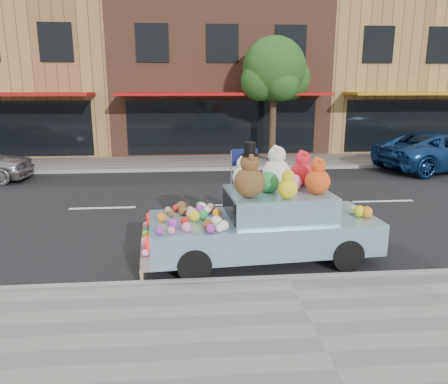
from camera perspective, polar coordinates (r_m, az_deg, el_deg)
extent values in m
plane|color=black|center=(12.37, 2.96, -1.66)|extent=(120.00, 120.00, 0.00)
cube|color=gray|center=(6.45, 11.36, -16.89)|extent=(60.00, 3.00, 0.12)
cube|color=gray|center=(18.66, 0.18, 3.92)|extent=(60.00, 3.00, 0.12)
cube|color=gray|center=(7.73, 8.21, -11.25)|extent=(60.00, 0.12, 0.13)
cube|color=gray|center=(17.19, 0.64, 3.05)|extent=(60.00, 0.12, 0.13)
cube|color=#A58245|center=(25.20, -25.06, 13.14)|extent=(10.00, 8.00, 7.00)
cube|color=#332D2B|center=(25.48, -25.97, 21.33)|extent=(10.00, 8.00, 0.30)
cube|color=black|center=(20.53, -21.12, 17.79)|extent=(1.40, 0.06, 1.60)
cube|color=brown|center=(23.85, -1.07, 14.43)|extent=(10.00, 8.00, 7.00)
cube|color=#332D2B|center=(24.15, -1.11, 23.13)|extent=(10.00, 8.00, 0.30)
cube|color=black|center=(19.93, -0.21, 8.46)|extent=(8.50, 0.06, 2.40)
cube|color=#9E110E|center=(18.97, 0.02, 12.71)|extent=(9.00, 1.80, 0.12)
cube|color=black|center=(19.88, -9.35, 18.66)|extent=(1.40, 0.06, 1.60)
cube|color=black|center=(19.91, -0.22, 18.83)|extent=(1.40, 0.06, 1.60)
cube|color=black|center=(20.38, 8.68, 18.57)|extent=(1.40, 0.06, 1.60)
cube|color=#A58245|center=(26.51, 21.69, 13.44)|extent=(10.00, 8.00, 7.00)
cube|color=#332D2B|center=(26.78, 22.45, 21.24)|extent=(10.00, 8.00, 0.30)
cube|color=black|center=(23.05, 25.66, 7.85)|extent=(8.50, 0.06, 2.40)
cube|color=#BF7C16|center=(22.22, 27.23, 11.40)|extent=(9.00, 1.80, 0.12)
cube|color=black|center=(21.66, 19.53, 17.68)|extent=(1.40, 0.06, 1.60)
cube|color=black|center=(23.03, 26.64, 16.76)|extent=(1.40, 0.06, 1.60)
cylinder|color=#38281C|center=(18.74, 6.36, 8.63)|extent=(0.28, 0.28, 3.20)
sphere|color=#234F16|center=(18.66, 6.55, 15.74)|extent=(2.60, 2.60, 2.60)
sphere|color=#234F16|center=(19.10, 8.46, 14.44)|extent=(1.80, 1.80, 1.80)
sphere|color=#234F16|center=(18.35, 4.74, 14.25)|extent=(1.60, 1.60, 1.60)
sphere|color=#234F16|center=(18.11, 7.53, 13.86)|extent=(1.40, 1.40, 1.40)
sphere|color=#234F16|center=(19.19, 5.25, 14.82)|extent=(1.60, 1.60, 1.60)
imported|color=navy|center=(19.20, 26.67, 4.79)|extent=(5.83, 3.75, 1.49)
cylinder|color=black|center=(8.36, 15.77, -7.90)|extent=(0.61, 0.24, 0.60)
cylinder|color=black|center=(9.70, 11.91, -4.58)|extent=(0.61, 0.24, 0.60)
cylinder|color=black|center=(7.64, -3.90, -9.49)|extent=(0.61, 0.24, 0.60)
cylinder|color=black|center=(9.09, -4.86, -5.59)|extent=(0.61, 0.24, 0.60)
cube|color=#7FA8BD|center=(8.50, 5.02, -5.23)|extent=(4.41, 2.02, 0.60)
cube|color=#7FA8BD|center=(8.41, 7.09, -1.56)|extent=(2.01, 1.64, 0.50)
cube|color=silver|center=(8.30, -10.13, -6.97)|extent=(0.29, 1.79, 0.26)
cube|color=red|center=(7.55, -9.89, -6.53)|extent=(0.08, 0.28, 0.16)
cube|color=red|center=(8.84, -9.86, -3.45)|extent=(0.08, 0.28, 0.16)
cube|color=black|center=(8.20, 0.70, -1.87)|extent=(0.14, 1.30, 0.40)
sphere|color=brown|center=(7.79, 3.33, 1.26)|extent=(0.55, 0.55, 0.55)
sphere|color=brown|center=(7.72, 3.37, 3.84)|extent=(0.34, 0.34, 0.34)
sphere|color=brown|center=(7.59, 3.51, 4.51)|extent=(0.13, 0.13, 0.13)
sphere|color=brown|center=(7.82, 3.25, 4.80)|extent=(0.13, 0.13, 0.13)
cylinder|color=black|center=(7.70, 3.39, 4.91)|extent=(0.33, 0.33, 0.02)
cylinder|color=black|center=(7.68, 3.40, 5.72)|extent=(0.21, 0.21, 0.22)
sphere|color=#F5E2C3|center=(8.63, 6.86, 2.46)|extent=(0.56, 0.56, 0.56)
sphere|color=#F5E2C3|center=(8.56, 6.93, 4.82)|extent=(0.35, 0.35, 0.35)
sphere|color=#F5E2C3|center=(8.43, 7.12, 5.44)|extent=(0.13, 0.13, 0.13)
sphere|color=#F5E2C3|center=(8.66, 6.79, 5.68)|extent=(0.13, 0.13, 0.13)
sphere|color=#C74112|center=(8.23, 12.12, 1.34)|extent=(0.47, 0.47, 0.47)
sphere|color=#C74112|center=(8.17, 12.23, 3.39)|extent=(0.29, 0.29, 0.29)
sphere|color=#C74112|center=(8.06, 12.48, 3.91)|extent=(0.11, 0.11, 0.11)
sphere|color=#C74112|center=(8.25, 12.06, 4.16)|extent=(0.11, 0.11, 0.11)
sphere|color=red|center=(8.85, 10.19, 2.38)|extent=(0.48, 0.48, 0.48)
sphere|color=red|center=(8.79, 10.28, 4.35)|extent=(0.30, 0.30, 0.30)
sphere|color=red|center=(8.68, 10.48, 4.87)|extent=(0.11, 0.11, 0.11)
sphere|color=red|center=(8.88, 10.13, 5.09)|extent=(0.11, 0.11, 0.11)
sphere|color=white|center=(8.58, 2.48, 2.00)|extent=(0.41, 0.41, 0.41)
sphere|color=white|center=(8.53, 2.50, 3.75)|extent=(0.26, 0.26, 0.26)
sphere|color=white|center=(8.43, 2.59, 4.20)|extent=(0.10, 0.10, 0.10)
sphere|color=white|center=(8.60, 2.43, 4.40)|extent=(0.10, 0.10, 0.10)
sphere|color=gold|center=(7.79, 8.31, 0.40)|extent=(0.36, 0.36, 0.36)
sphere|color=gold|center=(7.74, 8.37, 2.06)|extent=(0.22, 0.22, 0.22)
sphere|color=gold|center=(7.66, 8.52, 2.47)|extent=(0.08, 0.08, 0.08)
sphere|color=gold|center=(7.80, 8.26, 2.70)|extent=(0.08, 0.08, 0.08)
sphere|color=#22803D|center=(8.25, 5.84, 1.25)|extent=(0.40, 0.40, 0.40)
sphere|color=pink|center=(8.45, 9.03, 1.24)|extent=(0.32, 0.32, 0.32)
sphere|color=#AA1B12|center=(7.90, -5.10, -3.81)|extent=(0.16, 0.16, 0.16)
sphere|color=beige|center=(8.70, -2.87, -1.99)|extent=(0.19, 0.19, 0.19)
sphere|color=silver|center=(8.55, -2.18, -2.40)|extent=(0.16, 0.16, 0.16)
sphere|color=brown|center=(8.51, -5.40, -2.47)|extent=(0.17, 0.17, 0.17)
sphere|color=pink|center=(7.57, -4.92, -4.59)|extent=(0.17, 0.17, 0.17)
sphere|color=brown|center=(7.63, -2.14, -4.29)|extent=(0.20, 0.20, 0.20)
sphere|color=#872D8B|center=(7.47, -1.74, -4.83)|extent=(0.16, 0.16, 0.16)
sphere|color=#872D8B|center=(8.59, -3.13, -2.26)|extent=(0.18, 0.18, 0.18)
sphere|color=beige|center=(7.76, -1.01, -3.89)|extent=(0.22, 0.22, 0.22)
sphere|color=#872D8B|center=(7.50, -8.46, -4.97)|extent=(0.15, 0.15, 0.15)
sphere|color=orange|center=(8.16, -8.12, -3.29)|extent=(0.17, 0.17, 0.17)
sphere|color=#9E7356|center=(8.68, -1.77, -2.06)|extent=(0.18, 0.18, 0.18)
sphere|color=#872D8B|center=(8.53, -3.10, -2.46)|extent=(0.15, 0.15, 0.15)
sphere|color=#9E7356|center=(8.55, -4.47, -2.41)|extent=(0.16, 0.16, 0.16)
sphere|color=pink|center=(7.49, -6.88, -4.99)|extent=(0.14, 0.14, 0.14)
sphere|color=orange|center=(8.29, -0.93, -2.81)|extent=(0.18, 0.18, 0.18)
sphere|color=yellow|center=(8.81, -6.13, -2.04)|extent=(0.14, 0.14, 0.14)
sphere|color=#22803D|center=(8.88, -3.15, -1.76)|extent=(0.16, 0.16, 0.16)
sphere|color=#9E7356|center=(8.67, -7.32, -2.35)|extent=(0.13, 0.13, 0.13)
sphere|color=beige|center=(7.61, -0.05, -4.38)|extent=(0.18, 0.18, 0.18)
sphere|color=beige|center=(7.54, -0.62, -4.74)|extent=(0.14, 0.14, 0.14)
sphere|color=#22803D|center=(8.21, -2.75, -2.97)|extent=(0.19, 0.19, 0.19)
sphere|color=brown|center=(8.80, -5.58, -1.84)|extent=(0.20, 0.20, 0.20)
sphere|color=brown|center=(8.43, -6.92, -2.82)|extent=(0.13, 0.13, 0.13)
sphere|color=#AA1B12|center=(8.78, -6.34, -2.10)|extent=(0.13, 0.13, 0.13)
sphere|color=yellow|center=(8.13, -3.89, -3.12)|extent=(0.21, 0.21, 0.21)
sphere|color=#872D8B|center=(7.77, -6.66, -4.11)|extent=(0.18, 0.18, 0.18)
sphere|color=#D8A88C|center=(8.19, -4.20, -2.86)|extent=(0.22, 0.22, 0.22)
sphere|color=beige|center=(8.35, -10.18, -5.42)|extent=(0.14, 0.14, 0.14)
sphere|color=#9E7356|center=(8.03, -10.20, -6.18)|extent=(0.15, 0.15, 0.15)
sphere|color=beige|center=(7.97, -10.20, -6.35)|extent=(0.14, 0.14, 0.14)
sphere|color=#22803D|center=(8.58, -10.16, -4.92)|extent=(0.12, 0.12, 0.12)
sphere|color=pink|center=(7.85, -10.21, -6.61)|extent=(0.16, 0.16, 0.16)
sphere|color=yellow|center=(8.32, -10.18, -5.50)|extent=(0.13, 0.13, 0.13)
sphere|color=pink|center=(7.48, -10.24, -7.80)|extent=(0.13, 0.13, 0.13)
sphere|color=pink|center=(8.88, -10.14, -4.24)|extent=(0.13, 0.13, 0.13)
sphere|color=#22803D|center=(9.09, 13.83, -1.53)|extent=(0.24, 0.24, 0.24)
sphere|color=#9E7356|center=(8.81, 13.25, -2.12)|extent=(0.20, 0.20, 0.20)
sphere|color=#872D8B|center=(9.46, 13.31, -0.83)|extent=(0.26, 0.26, 0.26)
sphere|color=orange|center=(8.75, 18.14, -2.51)|extent=(0.22, 0.22, 0.22)
sphere|color=yellow|center=(8.76, 17.26, -2.41)|extent=(0.22, 0.22, 0.22)
sphere|color=silver|center=(8.93, 16.54, -2.23)|extent=(0.17, 0.17, 0.17)
cylinder|color=#997A54|center=(7.61, -10.71, -10.93)|extent=(0.06, 0.06, 0.17)
sphere|color=#997A54|center=(7.58, -10.74, -10.27)|extent=(0.07, 0.07, 0.07)
cylinder|color=#997A54|center=(7.70, -10.70, -10.65)|extent=(0.06, 0.06, 0.17)
sphere|color=#997A54|center=(7.66, -10.73, -10.00)|extent=(0.07, 0.07, 0.07)
cylinder|color=#997A54|center=(7.78, -10.69, -10.37)|extent=(0.06, 0.06, 0.17)
sphere|color=#997A54|center=(7.74, -10.72, -9.73)|extent=(0.07, 0.07, 0.07)
cylinder|color=#997A54|center=(7.86, -10.68, -10.10)|extent=(0.06, 0.06, 0.17)
sphere|color=#997A54|center=(7.82, -10.71, -9.47)|extent=(0.07, 0.07, 0.07)
cylinder|color=#997A54|center=(7.94, -10.67, -9.84)|extent=(0.06, 0.06, 0.17)
sphere|color=#997A54|center=(7.90, -10.70, -9.21)|extent=(0.07, 0.07, 0.07)
cylinder|color=#997A54|center=(8.02, -10.65, -9.58)|extent=(0.06, 0.06, 0.17)
sphere|color=#997A54|center=(7.99, -10.69, -8.96)|extent=(0.07, 0.07, 0.07)
cylinder|color=#997A54|center=(8.10, -10.64, -9.33)|extent=(0.06, 0.06, 0.17)
sphere|color=#997A54|center=(8.07, -10.67, -8.71)|extent=(0.07, 0.07, 0.07)
cylinder|color=#997A54|center=(8.19, -10.63, -9.09)|extent=(0.06, 0.06, 0.17)
sphere|color=#997A54|center=(8.15, -10.66, -8.47)|extent=(0.07, 0.07, 0.07)
cylinder|color=#997A54|center=(8.27, -10.62, -8.84)|extent=(0.06, 0.06, 0.17)
sphere|color=#997A54|center=(8.23, -10.65, -8.23)|extent=(0.07, 0.07, 0.07)
cylinder|color=#997A54|center=(8.35, -10.61, -8.61)|extent=(0.06, 0.06, 0.17)
sphere|color=#997A54|center=(8.32, -10.64, -8.00)|extent=(0.07, 0.07, 0.07)
cylinder|color=#997A54|center=(8.43, -10.60, -8.37)|extent=(0.06, 0.06, 0.17)
sphere|color=#997A54|center=(8.40, -10.63, -7.78)|extent=(0.07, 0.07, 0.07)
cylinder|color=#997A54|center=(8.52, -10.59, -8.15)|extent=(0.06, 0.06, 0.17)
sphere|color=#997A54|center=(8.48, -10.62, -7.55)|extent=(0.07, 0.07, 0.07)
cylinder|color=#997A54|center=(8.60, -10.58, -7.92)|extent=(0.06, 0.06, 0.17)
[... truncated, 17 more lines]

